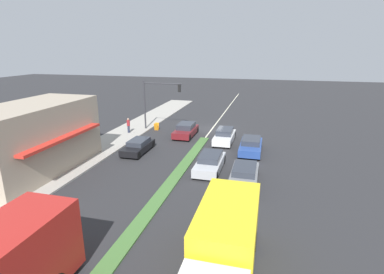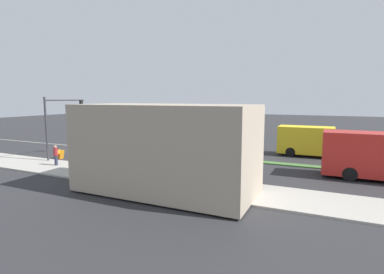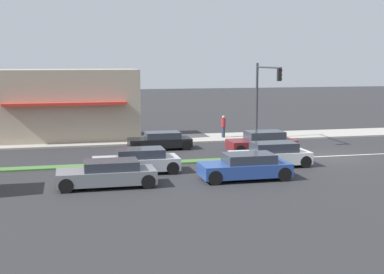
{
  "view_description": "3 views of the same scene",
  "coord_description": "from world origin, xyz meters",
  "views": [
    {
      "loc": [
        -6.33,
        33.71,
        9.16
      ],
      "look_at": [
        -0.21,
        10.2,
        1.96
      ],
      "focal_mm": 28.0,
      "sensor_mm": 36.0,
      "label": 1
    },
    {
      "loc": [
        25.83,
        24.62,
        5.61
      ],
      "look_at": [
        -1.95,
        11.75,
        1.62
      ],
      "focal_mm": 28.0,
      "sensor_mm": 36.0,
      "label": 2
    },
    {
      "loc": [
        -29.88,
        15.81,
        5.92
      ],
      "look_at": [
        -0.16,
        8.82,
        1.52
      ],
      "focal_mm": 50.0,
      "sensor_mm": 36.0,
      "label": 3
    }
  ],
  "objects": [
    {
      "name": "sedan_maroon",
      "position": [
        2.2,
        3.61,
        0.67
      ],
      "size": [
        1.91,
        4.28,
        1.39
      ],
      "color": "maroon",
      "rests_on": "ground"
    },
    {
      "name": "delivery_truck",
      "position": [
        -5.0,
        23.45,
        1.47
      ],
      "size": [
        2.44,
        7.5,
        2.87
      ],
      "color": "silver",
      "rests_on": "ground"
    },
    {
      "name": "pedestrian",
      "position": [
        8.62,
        4.31,
        0.99
      ],
      "size": [
        0.34,
        0.34,
        1.65
      ],
      "color": "#282D42",
      "rests_on": "sidewalk_right"
    },
    {
      "name": "suv_grey",
      "position": [
        -5.0,
        14.05,
        0.62
      ],
      "size": [
        1.86,
        4.59,
        1.25
      ],
      "color": "slate",
      "rests_on": "ground"
    },
    {
      "name": "traffic_signal_main",
      "position": [
        6.12,
        2.05,
        3.9
      ],
      "size": [
        4.59,
        0.34,
        5.6
      ],
      "color": "#333338",
      "rests_on": "sidewalk_right"
    },
    {
      "name": "warning_aframe_sign",
      "position": [
        6.19,
        2.08,
        0.43
      ],
      "size": [
        0.45,
        0.53,
        0.84
      ],
      "color": "orange",
      "rests_on": "ground"
    },
    {
      "name": "building_corner_store",
      "position": [
        10.69,
        15.89,
        2.69
      ],
      "size": [
        5.56,
        10.52,
        5.13
      ],
      "color": "tan",
      "rests_on": "sidewalk_right"
    },
    {
      "name": "sedan_silver",
      "position": [
        -2.2,
        12.28,
        0.63
      ],
      "size": [
        1.85,
        4.48,
        1.3
      ],
      "color": "#B7BABF",
      "rests_on": "ground"
    },
    {
      "name": "ground_plane",
      "position": [
        0.0,
        18.0,
        0.0
      ],
      "size": [
        160.0,
        160.0,
        0.0
      ],
      "primitive_type": "plane",
      "color": "#2B2B2D"
    },
    {
      "name": "sidewalk_right",
      "position": [
        9.0,
        18.5,
        0.06
      ],
      "size": [
        4.0,
        73.0,
        0.12
      ],
      "primitive_type": "cube",
      "color": "#A8A399",
      "rests_on": "ground"
    },
    {
      "name": "coupe_blue",
      "position": [
        -5.0,
        7.21,
        0.64
      ],
      "size": [
        1.92,
        4.46,
        1.3
      ],
      "color": "#284793",
      "rests_on": "ground"
    },
    {
      "name": "van_white",
      "position": [
        -2.2,
        4.74,
        0.66
      ],
      "size": [
        1.79,
        4.43,
        1.36
      ],
      "color": "silver",
      "rests_on": "ground"
    },
    {
      "name": "lane_marking_center",
      "position": [
        0.0,
        0.0,
        0.0
      ],
      "size": [
        0.16,
        60.0,
        0.01
      ],
      "primitive_type": "cube",
      "color": "beige",
      "rests_on": "ground"
    },
    {
      "name": "suv_black",
      "position": [
        5.0,
        9.78,
        0.57
      ],
      "size": [
        1.75,
        4.16,
        1.16
      ],
      "color": "black",
      "rests_on": "ground"
    }
  ]
}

